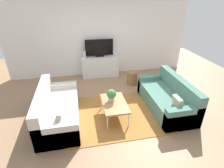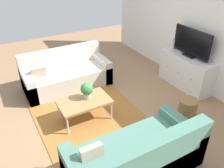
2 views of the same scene
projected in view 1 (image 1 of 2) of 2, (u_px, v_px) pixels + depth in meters
name	position (u px, v px, depth m)	size (l,w,h in m)	color
ground_plane	(114.00, 111.00, 4.64)	(10.00, 10.00, 0.00)	#997251
wall_back	(99.00, 37.00, 6.23)	(6.40, 0.12, 2.70)	white
area_rug	(116.00, 114.00, 4.50)	(2.50, 1.90, 0.01)	#9E662D
couch_left_side	(56.00, 111.00, 4.17)	(0.87, 1.90, 0.82)	beige
couch_right_side	(168.00, 98.00, 4.67)	(0.87, 1.90, 0.82)	#4C7A6B
coffee_table	(114.00, 104.00, 4.24)	(0.57, 0.93, 0.42)	#A37547
potted_plant	(111.00, 95.00, 4.21)	(0.23, 0.23, 0.31)	#B7B2A8
tv_console	(100.00, 66.00, 6.43)	(1.30, 0.47, 0.74)	silver
flat_screen_tv	(99.00, 48.00, 6.14)	(0.97, 0.16, 0.61)	black
glass_vase	(84.00, 54.00, 6.11)	(0.11, 0.11, 0.24)	silver
wicker_basket	(132.00, 78.00, 5.89)	(0.34, 0.34, 0.45)	olive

